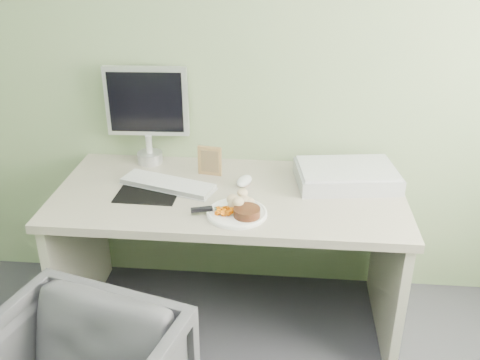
# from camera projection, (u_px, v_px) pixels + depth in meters

# --- Properties ---
(wall_back) EXTENTS (3.50, 0.00, 3.50)m
(wall_back) POSITION_uv_depth(u_px,v_px,m) (237.00, 39.00, 2.52)
(wall_back) COLOR gray
(wall_back) RESTS_ON floor
(desk) EXTENTS (1.60, 0.75, 0.73)m
(desk) POSITION_uv_depth(u_px,v_px,m) (230.00, 226.00, 2.53)
(desk) COLOR #A7A08C
(desk) RESTS_ON floor
(plate) EXTENTS (0.26, 0.26, 0.01)m
(plate) POSITION_uv_depth(u_px,v_px,m) (237.00, 213.00, 2.26)
(plate) COLOR white
(plate) RESTS_ON desk
(steak) EXTENTS (0.12, 0.12, 0.04)m
(steak) POSITION_uv_depth(u_px,v_px,m) (247.00, 212.00, 2.22)
(steak) COLOR black
(steak) RESTS_ON plate
(potato_pile) EXTENTS (0.11, 0.08, 0.06)m
(potato_pile) POSITION_uv_depth(u_px,v_px,m) (243.00, 199.00, 2.30)
(potato_pile) COLOR #AE7E54
(potato_pile) RESTS_ON plate
(carrot_heap) EXTENTS (0.07, 0.06, 0.04)m
(carrot_heap) POSITION_uv_depth(u_px,v_px,m) (224.00, 209.00, 2.24)
(carrot_heap) COLOR #D85C04
(carrot_heap) RESTS_ON plate
(steak_knife) EXTENTS (0.24, 0.09, 0.02)m
(steak_knife) POSITION_uv_depth(u_px,v_px,m) (211.00, 209.00, 2.26)
(steak_knife) COLOR silver
(steak_knife) RESTS_ON plate
(mousepad) EXTENTS (0.28, 0.25, 0.00)m
(mousepad) POSITION_uv_depth(u_px,v_px,m) (149.00, 192.00, 2.45)
(mousepad) COLOR black
(mousepad) RESTS_ON desk
(keyboard) EXTENTS (0.46, 0.26, 0.02)m
(keyboard) POSITION_uv_depth(u_px,v_px,m) (168.00, 184.00, 2.50)
(keyboard) COLOR white
(keyboard) RESTS_ON desk
(computer_mouse) EXTENTS (0.09, 0.13, 0.04)m
(computer_mouse) POSITION_uv_depth(u_px,v_px,m) (244.00, 181.00, 2.51)
(computer_mouse) COLOR white
(computer_mouse) RESTS_ON desk
(photo_frame) EXTENTS (0.12, 0.03, 0.15)m
(photo_frame) POSITION_uv_depth(u_px,v_px,m) (210.00, 161.00, 2.59)
(photo_frame) COLOR #9E784A
(photo_frame) RESTS_ON desk
(eyedrop_bottle) EXTENTS (0.02, 0.02, 0.07)m
(eyedrop_bottle) POSITION_uv_depth(u_px,v_px,m) (219.00, 158.00, 2.72)
(eyedrop_bottle) COLOR white
(eyedrop_bottle) RESTS_ON desk
(scanner) EXTENTS (0.50, 0.37, 0.07)m
(scanner) POSITION_uv_depth(u_px,v_px,m) (346.00, 176.00, 2.52)
(scanner) COLOR #A7AAAE
(scanner) RESTS_ON desk
(monitor) EXTENTS (0.41, 0.13, 0.49)m
(monitor) POSITION_uv_depth(u_px,v_px,m) (147.00, 110.00, 2.65)
(monitor) COLOR silver
(monitor) RESTS_ON desk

